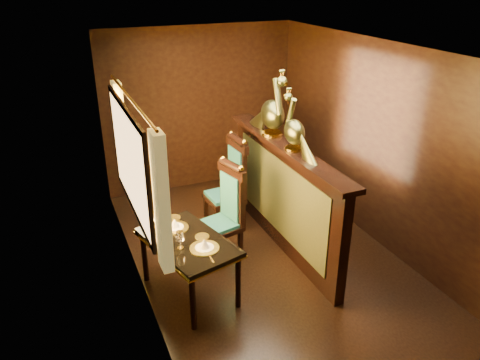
{
  "coord_description": "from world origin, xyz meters",
  "views": [
    {
      "loc": [
        -2.17,
        -4.21,
        3.25
      ],
      "look_at": [
        -0.28,
        0.26,
        1.03
      ],
      "focal_mm": 35.0,
      "sensor_mm": 36.0,
      "label": 1
    }
  ],
  "objects": [
    {
      "name": "dining_table",
      "position": [
        -1.06,
        -0.17,
        0.6
      ],
      "size": [
        0.96,
        1.28,
        0.87
      ],
      "rotation": [
        0.0,
        0.0,
        0.26
      ],
      "color": "black",
      "rests_on": "ground"
    },
    {
      "name": "chair_left",
      "position": [
        -0.4,
        0.37,
        0.64
      ],
      "size": [
        0.54,
        0.55,
        1.23
      ],
      "rotation": [
        0.0,
        0.0,
        0.24
      ],
      "color": "black",
      "rests_on": "ground"
    },
    {
      "name": "peacock_right",
      "position": [
        0.33,
        0.67,
        1.78
      ],
      "size": [
        0.27,
        0.71,
        0.84
      ],
      "primitive_type": null,
      "color": "#184A30",
      "rests_on": "partition"
    },
    {
      "name": "chair_right",
      "position": [
        -0.08,
        0.99,
        0.68
      ],
      "size": [
        0.5,
        0.52,
        1.3
      ],
      "rotation": [
        0.0,
        0.0,
        0.07
      ],
      "color": "black",
      "rests_on": "ground"
    },
    {
      "name": "peacock_left",
      "position": [
        0.33,
        0.12,
        1.7
      ],
      "size": [
        0.21,
        0.57,
        0.68
      ],
      "primitive_type": null,
      "color": "#184A30",
      "rests_on": "partition"
    },
    {
      "name": "room_shell",
      "position": [
        -0.09,
        0.02,
        1.58
      ],
      "size": [
        3.04,
        5.04,
        2.52
      ],
      "color": "black",
      "rests_on": "ground"
    },
    {
      "name": "ground",
      "position": [
        0.0,
        0.0,
        0.0
      ],
      "size": [
        5.0,
        5.0,
        0.0
      ],
      "primitive_type": "plane",
      "color": "black",
      "rests_on": "ground"
    },
    {
      "name": "partition",
      "position": [
        0.32,
        0.3,
        0.71
      ],
      "size": [
        0.26,
        2.7,
        1.36
      ],
      "color": "black",
      "rests_on": "ground"
    }
  ]
}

